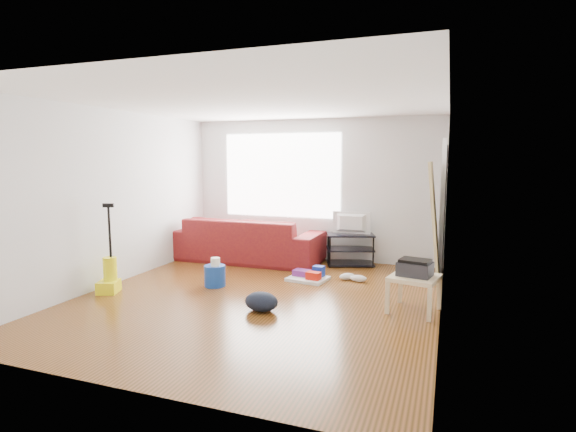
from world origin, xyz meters
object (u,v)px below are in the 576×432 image
(tv_stand, at_px, (350,249))
(vacuum, at_px, (109,276))
(bucket, at_px, (215,286))
(cleaning_tray, at_px, (309,276))
(backpack, at_px, (261,311))
(sofa, at_px, (248,260))
(side_table, at_px, (414,281))

(tv_stand, relative_size, vacuum, 0.73)
(bucket, distance_m, cleaning_tray, 1.40)
(backpack, bearing_deg, cleaning_tray, 93.61)
(sofa, height_order, tv_stand, tv_stand)
(side_table, bearing_deg, cleaning_tray, 150.12)
(sofa, height_order, bucket, sofa)
(sofa, distance_m, vacuum, 2.58)
(vacuum, bearing_deg, bucket, 10.96)
(tv_stand, distance_m, cleaning_tray, 1.23)
(cleaning_tray, height_order, backpack, cleaning_tray)
(cleaning_tray, bearing_deg, backpack, -95.03)
(tv_stand, height_order, bucket, tv_stand)
(sofa, height_order, side_table, side_table)
(backpack, bearing_deg, tv_stand, 87.86)
(side_table, height_order, backpack, side_table)
(backpack, bearing_deg, bucket, 152.88)
(bucket, bearing_deg, side_table, -3.05)
(cleaning_tray, bearing_deg, tv_stand, 72.05)
(tv_stand, xyz_separation_m, bucket, (-1.55, -1.91, -0.28))
(cleaning_tray, bearing_deg, bucket, -147.07)
(sofa, xyz_separation_m, cleaning_tray, (1.42, -0.88, 0.06))
(side_table, distance_m, backpack, 1.85)
(sofa, bearing_deg, tv_stand, -171.46)
(side_table, relative_size, vacuum, 0.52)
(tv_stand, bearing_deg, vacuum, -154.53)
(vacuum, bearing_deg, side_table, -12.18)
(sofa, relative_size, tv_stand, 3.00)
(tv_stand, bearing_deg, cleaning_tray, -126.51)
(cleaning_tray, xyz_separation_m, vacuum, (-2.37, -1.50, 0.16))
(side_table, distance_m, vacuum, 4.00)
(sofa, distance_m, bucket, 1.66)
(sofa, bearing_deg, backpack, 118.39)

